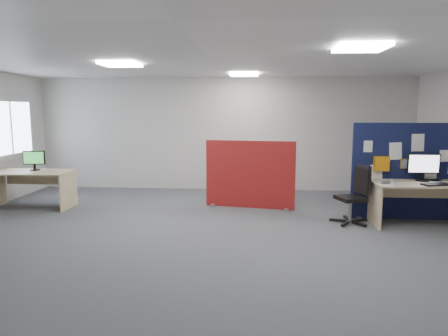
# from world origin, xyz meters

# --- Properties ---
(floor) EXTENTS (9.00, 9.00, 0.00)m
(floor) POSITION_xyz_m (0.00, 0.00, 0.00)
(floor) COLOR #4C4F53
(floor) RESTS_ON ground
(ceiling) EXTENTS (9.00, 7.00, 0.02)m
(ceiling) POSITION_xyz_m (0.00, 0.00, 2.70)
(ceiling) COLOR white
(ceiling) RESTS_ON wall_back
(wall_back) EXTENTS (9.00, 0.02, 2.70)m
(wall_back) POSITION_xyz_m (0.00, 3.50, 1.35)
(wall_back) COLOR silver
(wall_back) RESTS_ON floor
(wall_front) EXTENTS (9.00, 0.02, 2.70)m
(wall_front) POSITION_xyz_m (0.00, -3.50, 1.35)
(wall_front) COLOR silver
(wall_front) RESTS_ON floor
(window) EXTENTS (0.06, 1.70, 1.30)m
(window) POSITION_xyz_m (-4.44, 2.00, 1.55)
(window) COLOR white
(window) RESTS_ON wall_left
(ceiling_lights) EXTENTS (4.10, 4.10, 0.04)m
(ceiling_lights) POSITION_xyz_m (0.33, 0.67, 2.67)
(ceiling_lights) COLOR white
(ceiling_lights) RESTS_ON ceiling
(navy_divider) EXTENTS (2.07, 0.30, 1.71)m
(navy_divider) POSITION_xyz_m (3.46, 0.99, 0.85)
(navy_divider) COLOR #101D3B
(navy_divider) RESTS_ON floor
(main_desk) EXTENTS (1.72, 0.76, 0.73)m
(main_desk) POSITION_xyz_m (3.58, 0.63, 0.56)
(main_desk) COLOR #D6BE89
(main_desk) RESTS_ON floor
(monitor_main) EXTENTS (0.53, 0.22, 0.46)m
(monitor_main) POSITION_xyz_m (3.58, 0.78, 0.99)
(monitor_main) COLOR black
(monitor_main) RESTS_ON main_desk
(keyboard) EXTENTS (0.48, 0.31, 0.02)m
(keyboard) POSITION_xyz_m (3.64, 0.40, 0.74)
(keyboard) COLOR black
(keyboard) RESTS_ON main_desk
(red_divider) EXTENTS (1.76, 0.36, 1.33)m
(red_divider) POSITION_xyz_m (0.64, 1.65, 0.66)
(red_divider) COLOR maroon
(red_divider) RESTS_ON floor
(second_desk) EXTENTS (1.59, 0.80, 0.73)m
(second_desk) POSITION_xyz_m (-3.68, 1.39, 0.55)
(second_desk) COLOR #D6BE89
(second_desk) RESTS_ON floor
(monitor_second) EXTENTS (0.43, 0.20, 0.39)m
(monitor_second) POSITION_xyz_m (-3.65, 1.48, 0.95)
(monitor_second) COLOR black
(monitor_second) RESTS_ON second_desk
(office_chair) EXTENTS (0.65, 0.63, 0.98)m
(office_chair) POSITION_xyz_m (2.46, 0.68, 0.56)
(office_chair) COLOR black
(office_chair) RESTS_ON floor
(desk_papers) EXTENTS (1.44, 0.88, 0.00)m
(desk_papers) POSITION_xyz_m (3.45, 0.64, 0.73)
(desk_papers) COLOR white
(desk_papers) RESTS_ON main_desk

